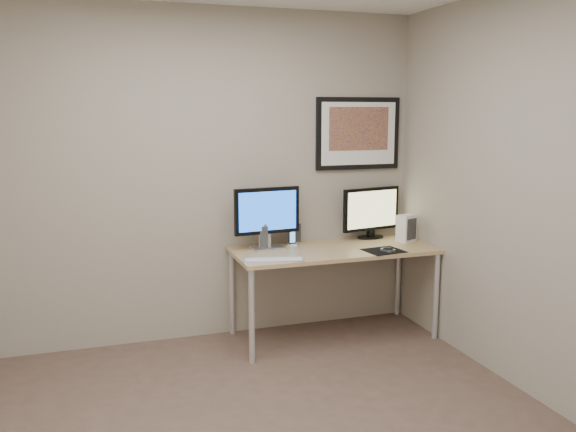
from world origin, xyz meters
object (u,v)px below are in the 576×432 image
monitor_tv (371,211)px  fan_unit (406,228)px  monitor_large (267,215)px  framed_art (358,133)px  keyboard (274,260)px  desk (333,256)px  speaker_left (264,236)px  speaker_right (296,232)px  phone_dock (292,238)px

monitor_tv → fan_unit: bearing=-54.1°
monitor_large → framed_art: bearing=7.0°
monitor_large → keyboard: (-0.07, -0.39, -0.26)m
desk → framed_art: size_ratio=2.13×
framed_art → desk: bearing=-136.5°
monitor_tv → speaker_left: monitor_tv is taller
monitor_large → speaker_right: 0.37m
desk → monitor_large: bearing=164.3°
desk → keyboard: (-0.57, -0.24, 0.07)m
desk → keyboard: bearing=-156.9°
monitor_tv → fan_unit: (0.22, -0.21, -0.12)m
desk → phone_dock: (-0.28, 0.19, 0.13)m
speaker_right → speaker_left: bearing=-161.1°
phone_dock → fan_unit: size_ratio=0.56×
monitor_large → keyboard: bearing=-105.1°
keyboard → desk: bearing=36.7°
speaker_left → phone_dock: (0.25, 0.04, -0.04)m
keyboard → monitor_tv: bearing=39.6°
fan_unit → phone_dock: bearing=148.2°
framed_art → monitor_tv: 0.67m
speaker_right → fan_unit: bearing=-17.2°
monitor_large → speaker_left: monitor_large is taller
monitor_large → speaker_left: (-0.03, 0.02, -0.17)m
keyboard → fan_unit: (1.25, 0.29, 0.10)m
phone_dock → keyboard: 0.53m
framed_art → monitor_large: framed_art is taller
monitor_large → monitor_tv: size_ratio=0.97×
framed_art → speaker_left: (-0.88, -0.17, -0.79)m
monitor_tv → fan_unit: monitor_tv is taller
speaker_left → phone_dock: 0.26m
speaker_left → fan_unit: bearing=5.5°
monitor_large → desk: bearing=-21.2°
framed_art → keyboard: (-0.92, -0.58, -0.88)m
speaker_left → monitor_large: bearing=-22.8°
desk → monitor_tv: monitor_tv is taller
desk → fan_unit: bearing=3.9°
monitor_large → monitor_tv: 0.96m
monitor_tv → phone_dock: 0.75m
speaker_left → keyboard: size_ratio=0.47×
speaker_right → monitor_large: bearing=-156.6°
speaker_right → fan_unit: (0.89, -0.24, 0.02)m
monitor_large → monitor_tv: bearing=1.2°
monitor_tv → phone_dock: bearing=173.6°
speaker_right → keyboard: (-0.35, -0.53, -0.08)m
monitor_tv → speaker_right: size_ratio=3.01×
phone_dock → fan_unit: 0.97m
desk → phone_dock: phone_dock is taller
speaker_right → keyboard: size_ratio=0.42×
framed_art → speaker_right: framed_art is taller
monitor_tv → phone_dock: (-0.73, -0.06, -0.17)m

